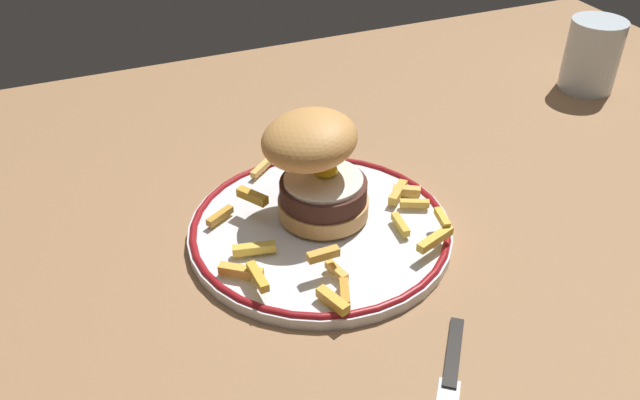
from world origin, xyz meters
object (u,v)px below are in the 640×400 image
at_px(dinner_plate, 320,229).
at_px(knife, 450,383).
at_px(water_glass, 591,60).
at_px(burger, 316,165).

bearing_deg(dinner_plate, knife, -84.66).
relative_size(dinner_plate, knife, 1.84).
height_order(dinner_plate, knife, dinner_plate).
bearing_deg(knife, water_glass, 39.44).
xyz_separation_m(dinner_plate, water_glass, (0.51, 0.17, 0.04)).
distance_m(dinner_plate, burger, 0.07).
bearing_deg(water_glass, burger, -163.37).
bearing_deg(burger, water_glass, 16.63).
bearing_deg(knife, dinner_plate, 95.34).
distance_m(burger, knife, 0.26).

